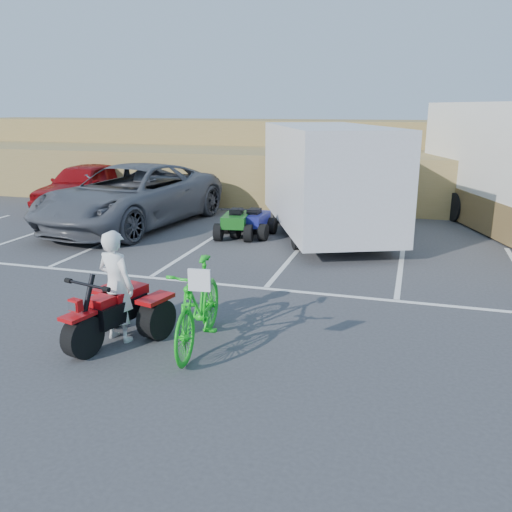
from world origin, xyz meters
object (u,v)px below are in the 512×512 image
(red_trike_atv, at_px, (114,342))
(quad_atv_blue, at_px, (254,236))
(grey_pickup, at_px, (131,196))
(quad_atv_green, at_px, (237,237))
(cargo_trailer, at_px, (326,177))
(rider, at_px, (116,286))
(red_car, at_px, (84,185))
(green_dirt_bike, at_px, (198,305))

(red_trike_atv, distance_m, quad_atv_blue, 7.86)
(grey_pickup, height_order, quad_atv_blue, grey_pickup)
(red_trike_atv, relative_size, quad_atv_green, 1.23)
(grey_pickup, distance_m, cargo_trailer, 6.19)
(rider, height_order, quad_atv_blue, rider)
(grey_pickup, distance_m, quad_atv_blue, 4.28)
(red_car, bearing_deg, red_trike_atv, -58.20)
(grey_pickup, height_order, red_car, grey_pickup)
(cargo_trailer, xyz_separation_m, quad_atv_blue, (-1.96, -0.89, -1.73))
(quad_atv_green, bearing_deg, quad_atv_blue, 29.49)
(green_dirt_bike, height_order, cargo_trailer, cargo_trailer)
(cargo_trailer, height_order, quad_atv_green, cargo_trailer)
(red_car, bearing_deg, quad_atv_blue, -23.55)
(green_dirt_bike, height_order, quad_atv_blue, green_dirt_bike)
(quad_atv_blue, bearing_deg, quad_atv_green, -141.85)
(rider, distance_m, red_car, 12.92)
(rider, xyz_separation_m, grey_pickup, (-4.12, 7.96, 0.05))
(red_car, xyz_separation_m, quad_atv_green, (7.13, -3.11, -0.84))
(cargo_trailer, bearing_deg, quad_atv_blue, -178.44)
(red_trike_atv, bearing_deg, red_car, 139.15)
(grey_pickup, height_order, cargo_trailer, cargo_trailer)
(rider, height_order, grey_pickup, grey_pickup)
(red_trike_atv, bearing_deg, cargo_trailer, 90.91)
(rider, relative_size, green_dirt_bike, 0.79)
(green_dirt_bike, height_order, grey_pickup, grey_pickup)
(quad_atv_blue, bearing_deg, rider, -88.85)
(cargo_trailer, bearing_deg, quad_atv_green, -175.94)
(red_trike_atv, height_order, cargo_trailer, cargo_trailer)
(green_dirt_bike, relative_size, quad_atv_blue, 1.66)
(cargo_trailer, xyz_separation_m, quad_atv_green, (-2.40, -1.22, -1.73))
(quad_atv_blue, distance_m, quad_atv_green, 0.55)
(rider, relative_size, quad_atv_green, 1.27)
(red_trike_atv, xyz_separation_m, green_dirt_bike, (1.41, 0.27, 0.70))
(green_dirt_bike, distance_m, quad_atv_green, 7.51)
(green_dirt_bike, bearing_deg, rider, 179.60)
(red_trike_atv, relative_size, green_dirt_bike, 0.77)
(red_car, bearing_deg, cargo_trailer, -14.60)
(green_dirt_bike, xyz_separation_m, quad_atv_blue, (-1.34, 7.59, -0.70))
(red_trike_atv, distance_m, green_dirt_bike, 1.59)
(rider, relative_size, quad_atv_blue, 1.32)
(grey_pickup, bearing_deg, green_dirt_bike, -46.68)
(red_car, bearing_deg, green_dirt_bike, -52.72)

